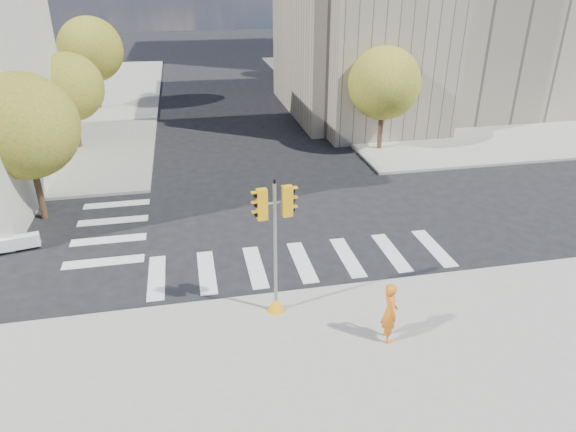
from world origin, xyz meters
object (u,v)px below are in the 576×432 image
object	(u,v)px
traffic_signal	(275,259)
photographer	(390,312)
lamp_far	(316,37)
lamp_near	(369,62)

from	to	relation	value
traffic_signal	photographer	xyz separation A→B (m)	(2.99, -2.03, -0.96)
traffic_signal	photographer	world-z (taller)	traffic_signal
photographer	lamp_far	bearing A→B (deg)	-6.07
lamp_near	lamp_far	world-z (taller)	same
lamp_far	photographer	world-z (taller)	lamp_far
lamp_far	traffic_signal	distance (m)	34.49
lamp_near	lamp_far	bearing A→B (deg)	90.00
lamp_near	traffic_signal	size ratio (longest dim) A/B	1.80
lamp_near	photographer	xyz separation A→B (m)	(-6.67, -21.04, -3.48)
lamp_near	photographer	size ratio (longest dim) A/B	4.25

